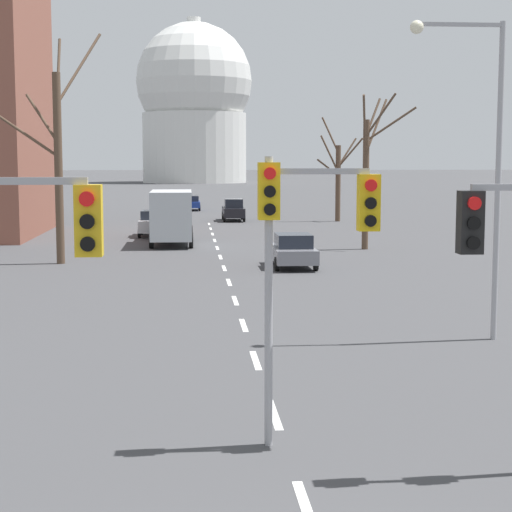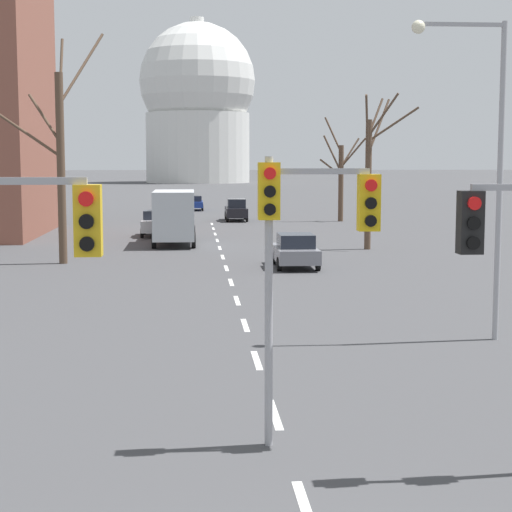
{
  "view_description": "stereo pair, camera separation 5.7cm",
  "coord_description": "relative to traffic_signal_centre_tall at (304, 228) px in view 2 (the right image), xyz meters",
  "views": [
    {
      "loc": [
        -1.64,
        -7.72,
        4.92
      ],
      "look_at": [
        -0.53,
        6.11,
        3.35
      ],
      "focal_mm": 60.0,
      "sensor_mm": 36.0,
      "label": 1
    },
    {
      "loc": [
        -1.58,
        -7.72,
        4.92
      ],
      "look_at": [
        -0.53,
        6.11,
        3.35
      ],
      "focal_mm": 60.0,
      "sensor_mm": 36.0,
      "label": 2
    }
  ],
  "objects": [
    {
      "name": "bare_tree_right_near",
      "position": [
        7.9,
        31.96,
        0.49
      ],
      "size": [
        3.25,
        3.65,
        8.48
      ],
      "color": "brown",
      "rests_on": "ground_plane"
    },
    {
      "name": "lane_stripe_7",
      "position": [
        -0.32,
        28.78,
        -3.77
      ],
      "size": [
        0.16,
        2.0,
        0.01
      ],
      "primitive_type": "cube",
      "color": "silver",
      "rests_on": "ground_plane"
    },
    {
      "name": "street_lamp_right",
      "position": [
        5.94,
        8.25,
        1.51
      ],
      "size": [
        2.58,
        0.36,
        8.56
      ],
      "color": "#9E9EA3",
      "rests_on": "ground_plane"
    },
    {
      "name": "lane_stripe_2",
      "position": [
        -0.32,
        6.28,
        -3.77
      ],
      "size": [
        0.16,
        2.0,
        0.01
      ],
      "primitive_type": "cube",
      "color": "silver",
      "rests_on": "ground_plane"
    },
    {
      "name": "lane_stripe_11",
      "position": [
        -0.32,
        46.78,
        -3.77
      ],
      "size": [
        0.16,
        2.0,
        0.01
      ],
      "primitive_type": "cube",
      "color": "silver",
      "rests_on": "ground_plane"
    },
    {
      "name": "sedan_far_left",
      "position": [
        1.73,
        54.58,
        -2.88
      ],
      "size": [
        1.74,
        4.51,
        1.79
      ],
      "color": "black",
      "rests_on": "ground_plane"
    },
    {
      "name": "lane_stripe_5",
      "position": [
        -0.32,
        19.78,
        -3.77
      ],
      "size": [
        0.16,
        2.0,
        0.01
      ],
      "primitive_type": "cube",
      "color": "silver",
      "rests_on": "ground_plane"
    },
    {
      "name": "delivery_truck",
      "position": [
        -2.88,
        35.6,
        -2.07
      ],
      "size": [
        2.44,
        7.2,
        3.14
      ],
      "color": "#333842",
      "rests_on": "ground_plane"
    },
    {
      "name": "lane_stripe_8",
      "position": [
        -0.32,
        33.28,
        -3.77
      ],
      "size": [
        0.16,
        2.0,
        0.01
      ],
      "primitive_type": "cube",
      "color": "silver",
      "rests_on": "ground_plane"
    },
    {
      "name": "lane_stripe_1",
      "position": [
        -0.32,
        1.78,
        -3.77
      ],
      "size": [
        0.16,
        2.0,
        0.01
      ],
      "primitive_type": "cube",
      "color": "silver",
      "rests_on": "ground_plane"
    },
    {
      "name": "sedan_near_right",
      "position": [
        -3.49,
        54.06,
        -2.97
      ],
      "size": [
        1.96,
        4.04,
        1.57
      ],
      "color": "#B7B7BC",
      "rests_on": "ground_plane"
    },
    {
      "name": "lane_stripe_3",
      "position": [
        -0.32,
        10.78,
        -3.77
      ],
      "size": [
        0.16,
        2.0,
        0.01
      ],
      "primitive_type": "cube",
      "color": "silver",
      "rests_on": "ground_plane"
    },
    {
      "name": "lane_stripe_10",
      "position": [
        -0.32,
        42.28,
        -3.77
      ],
      "size": [
        0.16,
        2.0,
        0.01
      ],
      "primitive_type": "cube",
      "color": "silver",
      "rests_on": "ground_plane"
    },
    {
      "name": "lane_stripe_12",
      "position": [
        -0.32,
        51.28,
        -3.77
      ],
      "size": [
        0.16,
        2.0,
        0.01
      ],
      "primitive_type": "cube",
      "color": "silver",
      "rests_on": "ground_plane"
    },
    {
      "name": "lane_stripe_0",
      "position": [
        -0.32,
        -2.72,
        -3.77
      ],
      "size": [
        0.16,
        2.0,
        0.01
      ],
      "primitive_type": "cube",
      "color": "silver",
      "rests_on": "ground_plane"
    },
    {
      "name": "sedan_mid_centre",
      "position": [
        -1.61,
        69.19,
        -3.04
      ],
      "size": [
        1.79,
        3.94,
        1.43
      ],
      "color": "navy",
      "rests_on": "ground_plane"
    },
    {
      "name": "bare_tree_right_far",
      "position": [
        10.03,
        53.39,
        -0.17
      ],
      "size": [
        3.58,
        2.01,
        8.3
      ],
      "color": "brown",
      "rests_on": "ground_plane"
    },
    {
      "name": "lane_stripe_9",
      "position": [
        -0.32,
        37.78,
        -3.77
      ],
      "size": [
        0.16,
        2.0,
        0.01
      ],
      "primitive_type": "cube",
      "color": "silver",
      "rests_on": "ground_plane"
    },
    {
      "name": "sedan_far_right",
      "position": [
        2.84,
        24.33,
        -2.98
      ],
      "size": [
        1.93,
        4.1,
        1.56
      ],
      "color": "slate",
      "rests_on": "ground_plane"
    },
    {
      "name": "lane_stripe_6",
      "position": [
        -0.32,
        24.28,
        -3.77
      ],
      "size": [
        0.16,
        2.0,
        0.01
      ],
      "primitive_type": "cube",
      "color": "silver",
      "rests_on": "ground_plane"
    },
    {
      "name": "capitol_dome",
      "position": [
        -0.32,
        171.48,
        13.22
      ],
      "size": [
        24.7,
        24.7,
        34.88
      ],
      "color": "silver",
      "rests_on": "ground_plane"
    },
    {
      "name": "sedan_near_left",
      "position": [
        -4.21,
        41.05,
        -2.92
      ],
      "size": [
        1.77,
        3.87,
        1.67
      ],
      "color": "silver",
      "rests_on": "ground_plane"
    },
    {
      "name": "traffic_signal_centre_tall",
      "position": [
        0.0,
        0.0,
        0.0
      ],
      "size": [
        2.06,
        0.34,
        4.97
      ],
      "color": "#9E9EA3",
      "rests_on": "ground_plane"
    },
    {
      "name": "lane_stripe_4",
      "position": [
        -0.32,
        15.28,
        -3.77
      ],
      "size": [
        0.16,
        2.0,
        0.01
      ],
      "primitive_type": "cube",
      "color": "silver",
      "rests_on": "ground_plane"
    },
    {
      "name": "bare_tree_left_far",
      "position": [
        -8.07,
        26.81,
        1.34
      ],
      "size": [
        5.71,
        2.67,
        11.1
      ],
      "color": "brown",
      "rests_on": "ground_plane"
    }
  ]
}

